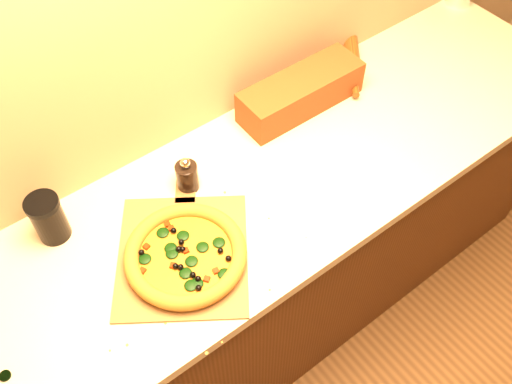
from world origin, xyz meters
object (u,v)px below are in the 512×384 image
Objects in this scene: pizza_peel at (183,250)px; pizza at (186,255)px; pepper_grinder at (187,176)px; rolling_pin at (352,56)px; dark_jar at (48,218)px.

pizza_peel is 0.04m from pizza.
pepper_grinder is 0.82m from rolling_pin.
pepper_grinder reaches higher than pizza_peel.
pepper_grinder is at bearing -12.05° from dark_jar.
dark_jar reaches higher than pepper_grinder.
pizza is at bearing -159.73° from rolling_pin.
pizza is 0.27m from pepper_grinder.
pizza_peel is at bearing -161.34° from rolling_pin.
rolling_pin is (0.95, 0.32, 0.03)m from pizza_peel.
pizza_peel is 1.67× the size of pizza.
rolling_pin is 2.24× the size of dark_jar.
pizza is 2.69× the size of pepper_grinder.
pizza is 0.40m from dark_jar.
dark_jar is (-0.40, 0.09, 0.03)m from pepper_grinder.
pepper_grinder is 0.83× the size of dark_jar.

